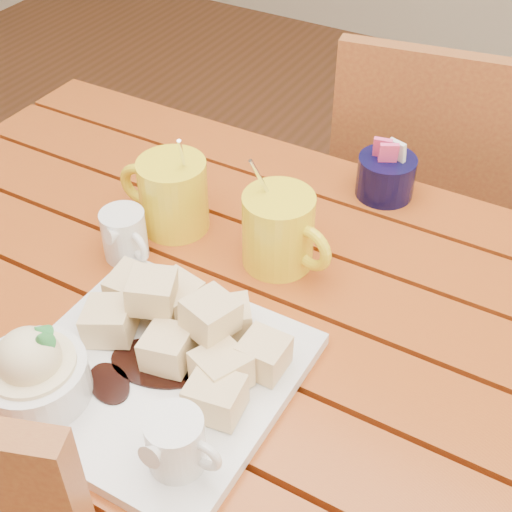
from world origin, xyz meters
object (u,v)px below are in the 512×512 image
Objects in this scene: table at (236,375)px; dessert_plate at (132,365)px; coffee_mug_right at (280,230)px; coffee_mug_left at (172,193)px; chair_far at (444,222)px.

table is 4.07× the size of dessert_plate.
table is 7.58× the size of coffee_mug_right.
dessert_plate is 0.27m from coffee_mug_right.
coffee_mug_left is 0.17m from coffee_mug_right.
dessert_plate is at bearing -85.41° from coffee_mug_right.
chair_far is at bearing 79.68° from dessert_plate.
coffee_mug_left reaches higher than coffee_mug_right.
coffee_mug_right is at bearing 91.45° from table.
chair_far is at bearing 92.16° from coffee_mug_right.
coffee_mug_left and chair_far have the same top height.
table is at bearing 71.19° from chair_far.
table is at bearing -75.24° from coffee_mug_right.
coffee_mug_right is 0.60m from chair_far.
coffee_mug_right is at bearing -1.51° from coffee_mug_left.
chair_far is at bearing 81.24° from table.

